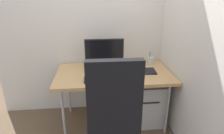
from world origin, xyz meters
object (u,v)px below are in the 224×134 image
Objects in this scene: office_chair at (113,123)px; pen_holder at (151,61)px; monitor at (104,53)px; keyboard at (103,79)px; mouse at (133,76)px; notebook at (149,71)px; filing_cabinet at (145,100)px.

pen_holder is (0.63, 1.08, 0.17)m from office_chair.
office_chair is 2.52× the size of monitor.
pen_holder reaches higher than keyboard.
mouse is at bearing 7.48° from keyboard.
office_chair is 5.97× the size of notebook.
filing_cabinet is 0.54m from pen_holder.
monitor is at bearing 169.14° from notebook.
keyboard is at bearing -156.94° from filing_cabinet.
mouse is 0.46× the size of notebook.
monitor is at bearing 120.03° from mouse.
notebook is at bearing -71.88° from filing_cabinet.
pen_holder is 0.88× the size of notebook.
monitor is 0.67m from pen_holder.
keyboard is 2.13× the size of notebook.
monitor reaches higher than mouse.
mouse reaches higher than notebook.
monitor is 0.60m from notebook.
filing_cabinet is (0.53, 0.87, -0.32)m from office_chair.
monitor reaches higher than filing_cabinet.
monitor is 2.69× the size of pen_holder.
monitor is 2.37× the size of notebook.
mouse is (0.35, 0.05, 0.00)m from keyboard.
office_chair is 1.07m from filing_cabinet.
pen_holder is at bearing 33.67° from keyboard.
pen_holder is at bearing 63.30° from filing_cabinet.
notebook is (0.23, 0.14, -0.01)m from mouse.
office_chair is 12.85× the size of mouse.
pen_holder is (0.10, 0.21, 0.49)m from filing_cabinet.
office_chair reaches higher than keyboard.
office_chair is 2.12× the size of filing_cabinet.
office_chair reaches higher than filing_cabinet.
office_chair is at bearing -86.12° from keyboard.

